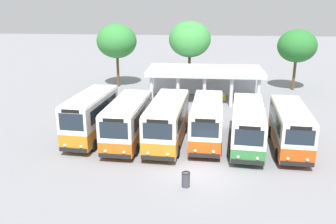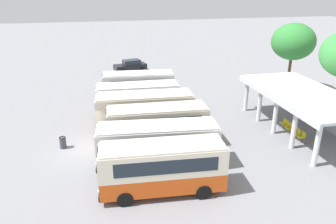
# 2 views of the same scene
# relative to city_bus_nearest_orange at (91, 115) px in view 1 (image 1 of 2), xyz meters

# --- Properties ---
(ground_plane) EXTENTS (180.00, 180.00, 0.00)m
(ground_plane) POSITION_rel_city_bus_nearest_orange_xyz_m (8.12, -5.15, -1.93)
(ground_plane) COLOR gray
(city_bus_nearest_orange) EXTENTS (2.70, 7.09, 3.51)m
(city_bus_nearest_orange) POSITION_rel_city_bus_nearest_orange_xyz_m (0.00, 0.00, 0.00)
(city_bus_nearest_orange) COLOR black
(city_bus_nearest_orange) RESTS_ON ground
(city_bus_second_in_row) EXTENTS (2.69, 7.53, 3.23)m
(city_bus_second_in_row) POSITION_rel_city_bus_nearest_orange_xyz_m (2.93, -0.45, -0.14)
(city_bus_second_in_row) COLOR black
(city_bus_second_in_row) RESTS_ON ground
(city_bus_middle_cream) EXTENTS (2.83, 8.04, 3.27)m
(city_bus_middle_cream) POSITION_rel_city_bus_nearest_orange_xyz_m (5.85, -0.31, -0.12)
(city_bus_middle_cream) COLOR black
(city_bus_middle_cream) RESTS_ON ground
(city_bus_fourth_amber) EXTENTS (2.57, 7.57, 3.17)m
(city_bus_fourth_amber) POSITION_rel_city_bus_nearest_orange_xyz_m (8.77, 0.19, -0.17)
(city_bus_fourth_amber) COLOR black
(city_bus_fourth_amber) RESTS_ON ground
(city_bus_fifth_blue) EXTENTS (2.95, 8.15, 3.05)m
(city_bus_fifth_blue) POSITION_rel_city_bus_nearest_orange_xyz_m (11.70, -0.36, -0.23)
(city_bus_fifth_blue) COLOR black
(city_bus_fifth_blue) RESTS_ON ground
(city_bus_far_end_green) EXTENTS (2.63, 7.40, 3.12)m
(city_bus_far_end_green) POSITION_rel_city_bus_nearest_orange_xyz_m (14.62, -0.66, -0.20)
(city_bus_far_end_green) COLOR black
(city_bus_far_end_green) RESTS_ON ground
(terminal_canopy) EXTENTS (11.98, 5.77, 3.40)m
(terminal_canopy) POSITION_rel_city_bus_nearest_orange_xyz_m (8.62, 12.82, 0.69)
(terminal_canopy) COLOR silver
(terminal_canopy) RESTS_ON ground
(waiting_chair_end_by_column) EXTENTS (0.46, 0.46, 0.86)m
(waiting_chair_end_by_column) POSITION_rel_city_bus_nearest_orange_xyz_m (7.85, 11.31, -1.40)
(waiting_chair_end_by_column) COLOR slate
(waiting_chair_end_by_column) RESTS_ON ground
(waiting_chair_second_from_end) EXTENTS (0.46, 0.46, 0.86)m
(waiting_chair_second_from_end) POSITION_rel_city_bus_nearest_orange_xyz_m (8.41, 11.26, -1.40)
(waiting_chair_second_from_end) COLOR slate
(waiting_chair_second_from_end) RESTS_ON ground
(waiting_chair_middle_seat) EXTENTS (0.46, 0.46, 0.86)m
(waiting_chair_middle_seat) POSITION_rel_city_bus_nearest_orange_xyz_m (8.96, 11.25, -1.40)
(waiting_chair_middle_seat) COLOR slate
(waiting_chair_middle_seat) RESTS_ON ground
(waiting_chair_fourth_seat) EXTENTS (0.46, 0.46, 0.86)m
(waiting_chair_fourth_seat) POSITION_rel_city_bus_nearest_orange_xyz_m (9.52, 11.33, -1.40)
(waiting_chair_fourth_seat) COLOR slate
(waiting_chair_fourth_seat) RESTS_ON ground
(waiting_chair_fifth_seat) EXTENTS (0.46, 0.46, 0.86)m
(waiting_chair_fifth_seat) POSITION_rel_city_bus_nearest_orange_xyz_m (10.07, 11.20, -1.40)
(waiting_chair_fifth_seat) COLOR slate
(waiting_chair_fifth_seat) RESTS_ON ground
(waiting_chair_far_end_seat) EXTENTS (0.46, 0.46, 0.86)m
(waiting_chair_far_end_seat) POSITION_rel_city_bus_nearest_orange_xyz_m (10.62, 11.25, -1.40)
(waiting_chair_far_end_seat) COLOR slate
(waiting_chair_far_end_seat) RESTS_ON ground
(roadside_tree_behind_canopy) EXTENTS (4.90, 4.90, 7.96)m
(roadside_tree_behind_canopy) POSITION_rel_city_bus_nearest_orange_xyz_m (6.82, 17.43, 3.93)
(roadside_tree_behind_canopy) COLOR brown
(roadside_tree_behind_canopy) RESTS_ON ground
(roadside_tree_east_of_canopy) EXTENTS (4.45, 4.45, 7.10)m
(roadside_tree_east_of_canopy) POSITION_rel_city_bus_nearest_orange_xyz_m (19.18, 17.74, 3.26)
(roadside_tree_east_of_canopy) COLOR brown
(roadside_tree_east_of_canopy) RESTS_ON ground
(roadside_tree_west_of_canopy) EXTENTS (4.77, 4.77, 7.59)m
(roadside_tree_west_of_canopy) POSITION_rel_city_bus_nearest_orange_xyz_m (-1.92, 17.63, 3.62)
(roadside_tree_west_of_canopy) COLOR brown
(roadside_tree_west_of_canopy) RESTS_ON ground
(litter_bin_apron) EXTENTS (0.49, 0.49, 0.90)m
(litter_bin_apron) POSITION_rel_city_bus_nearest_orange_xyz_m (7.53, -6.79, -1.47)
(litter_bin_apron) COLOR #3F3F47
(litter_bin_apron) RESTS_ON ground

